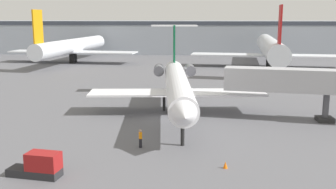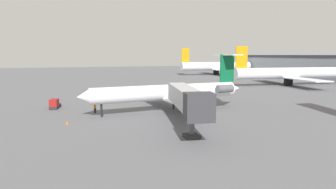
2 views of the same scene
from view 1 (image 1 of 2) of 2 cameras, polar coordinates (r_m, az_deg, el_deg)
The scene contains 9 objects.
ground_plane at distance 46.69m, azimuth -0.82°, elevation -3.45°, with size 400.00×400.00×0.10m, color #5B5B60.
regional_jet at distance 48.61m, azimuth 1.33°, elevation 1.60°, with size 21.83×32.11×10.46m.
jet_bridge at distance 47.42m, azimuth 19.13°, elevation 1.79°, with size 16.29×5.65×6.20m.
ground_crew_marshaller at distance 36.27m, azimuth -3.98°, elevation -6.30°, with size 0.36×0.45×1.69m.
baggage_tug_lead at distance 31.32m, azimuth -17.96°, elevation -9.74°, with size 4.17×2.03×1.90m.
traffic_cone_near at distance 31.93m, azimuth 8.23°, elevation -9.97°, with size 0.36×0.36×0.55m.
terminal_building at distance 131.93m, azimuth 2.11°, elevation 8.29°, with size 166.42×20.63×10.29m.
parked_airliner_west_mid at distance 104.59m, azimuth -13.58°, elevation 6.69°, with size 33.34×39.32×13.11m.
parked_airliner_centre at distance 95.87m, azimuth 14.49°, elevation 6.48°, with size 37.09×43.84×13.79m.
Camera 1 is at (3.52, -45.05, 11.71)m, focal length 42.47 mm.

